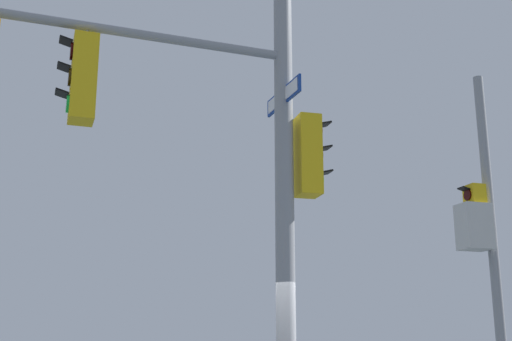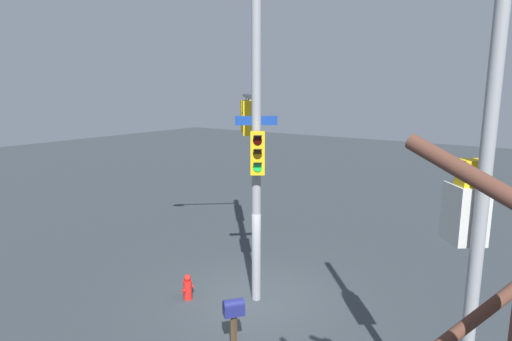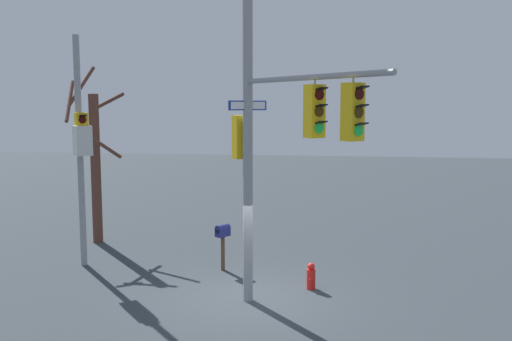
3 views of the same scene
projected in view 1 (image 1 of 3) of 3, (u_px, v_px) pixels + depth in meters
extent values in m
cylinder|color=gray|center=(284.00, 100.00, 9.01)|extent=(0.25, 0.25, 9.89)
cylinder|color=gray|center=(105.00, 29.00, 8.37)|extent=(3.75, 3.23, 0.12)
cube|color=yellow|center=(84.00, 79.00, 8.13)|extent=(0.46, 0.47, 1.10)
cylinder|color=#2F0403|center=(72.00, 51.00, 8.16)|extent=(0.16, 0.19, 0.22)
cube|color=black|center=(66.00, 41.00, 8.17)|extent=(0.26, 0.26, 0.06)
cylinder|color=#352504|center=(70.00, 77.00, 8.08)|extent=(0.16, 0.19, 0.22)
cube|color=black|center=(64.00, 67.00, 8.08)|extent=(0.26, 0.26, 0.06)
cylinder|color=#19D147|center=(68.00, 104.00, 7.99)|extent=(0.16, 0.19, 0.22)
cube|color=black|center=(62.00, 94.00, 8.00)|extent=(0.26, 0.26, 0.06)
cylinder|color=gray|center=(87.00, 32.00, 8.28)|extent=(0.04, 0.04, 0.15)
cube|color=yellow|center=(308.00, 156.00, 8.94)|extent=(0.45, 0.47, 1.10)
cylinder|color=#2F0403|center=(319.00, 133.00, 9.07)|extent=(0.15, 0.20, 0.22)
cube|color=black|center=(324.00, 125.00, 9.11)|extent=(0.25, 0.26, 0.06)
cylinder|color=#352504|center=(319.00, 157.00, 8.98)|extent=(0.15, 0.20, 0.22)
cube|color=black|center=(324.00, 148.00, 9.03)|extent=(0.25, 0.26, 0.06)
cylinder|color=#19D147|center=(320.00, 181.00, 8.90)|extent=(0.15, 0.20, 0.22)
cube|color=black|center=(325.00, 173.00, 8.94)|extent=(0.25, 0.26, 0.06)
cube|color=navy|center=(283.00, 97.00, 9.03)|extent=(0.75, 0.85, 0.24)
cube|color=white|center=(282.00, 96.00, 9.02)|extent=(0.67, 0.76, 0.18)
cylinder|color=gray|center=(493.00, 248.00, 12.91)|extent=(0.19, 0.19, 7.09)
cube|color=silver|center=(474.00, 227.00, 12.90)|extent=(0.74, 0.72, 0.89)
cube|color=yellow|center=(476.00, 213.00, 12.99)|extent=(0.46, 0.47, 1.10)
cylinder|color=#2F0403|center=(467.00, 195.00, 13.02)|extent=(0.16, 0.19, 0.22)
cube|color=black|center=(464.00, 189.00, 13.03)|extent=(0.26, 0.26, 0.06)
cylinder|color=#352504|center=(469.00, 212.00, 12.94)|extent=(0.16, 0.19, 0.22)
cube|color=black|center=(465.00, 206.00, 12.95)|extent=(0.26, 0.26, 0.06)
cylinder|color=#19D147|center=(470.00, 229.00, 12.85)|extent=(0.16, 0.19, 0.22)
cube|color=black|center=(466.00, 223.00, 12.86)|extent=(0.26, 0.26, 0.06)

